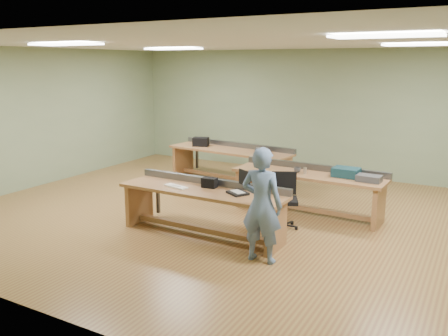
% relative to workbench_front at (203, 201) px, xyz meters
% --- Properties ---
extents(floor, '(10.00, 10.00, 0.00)m').
position_rel_workbench_front_xyz_m(floor, '(0.18, 1.07, -0.55)').
color(floor, olive).
rests_on(floor, ground).
extents(ceiling, '(10.00, 10.00, 0.00)m').
position_rel_workbench_front_xyz_m(ceiling, '(0.18, 1.07, 2.45)').
color(ceiling, silver).
rests_on(ceiling, wall_back).
extents(wall_back, '(10.00, 0.04, 3.00)m').
position_rel_workbench_front_xyz_m(wall_back, '(0.18, 5.07, 0.95)').
color(wall_back, gray).
rests_on(wall_back, floor).
extents(wall_front, '(10.00, 0.04, 3.00)m').
position_rel_workbench_front_xyz_m(wall_front, '(0.18, -2.93, 0.95)').
color(wall_front, gray).
rests_on(wall_front, floor).
extents(wall_left, '(0.04, 8.00, 3.00)m').
position_rel_workbench_front_xyz_m(wall_left, '(-4.82, 1.07, 0.95)').
color(wall_left, gray).
rests_on(wall_left, floor).
extents(fluor_panels, '(6.20, 3.50, 0.03)m').
position_rel_workbench_front_xyz_m(fluor_panels, '(0.18, 1.07, 2.42)').
color(fluor_panels, white).
rests_on(fluor_panels, ceiling).
extents(workbench_front, '(2.75, 0.77, 0.86)m').
position_rel_workbench_front_xyz_m(workbench_front, '(0.00, 0.00, 0.00)').
color(workbench_front, '#9B6C41').
rests_on(workbench_front, floor).
extents(workbench_mid, '(2.77, 0.85, 0.86)m').
position_rel_workbench_front_xyz_m(workbench_mid, '(1.08, 1.86, 0.00)').
color(workbench_mid, '#9B6C41').
rests_on(workbench_mid, floor).
extents(workbench_back, '(3.04, 1.11, 0.86)m').
position_rel_workbench_front_xyz_m(workbench_back, '(-1.28, 3.27, 0.01)').
color(workbench_back, '#9B6C41').
rests_on(workbench_back, floor).
extents(person, '(0.59, 0.39, 1.60)m').
position_rel_workbench_front_xyz_m(person, '(1.23, -0.49, 0.25)').
color(person, slate).
rests_on(person, floor).
extents(laptop_base, '(0.38, 0.36, 0.03)m').
position_rel_workbench_front_xyz_m(laptop_base, '(0.61, 0.01, 0.21)').
color(laptop_base, black).
rests_on(laptop_base, workbench_front).
extents(laptop_screen, '(0.26, 0.16, 0.23)m').
position_rel_workbench_front_xyz_m(laptop_screen, '(0.67, 0.11, 0.43)').
color(laptop_screen, black).
rests_on(laptop_screen, laptop_base).
extents(keyboard, '(0.44, 0.23, 0.02)m').
position_rel_workbench_front_xyz_m(keyboard, '(-0.42, -0.12, 0.21)').
color(keyboard, white).
rests_on(keyboard, workbench_front).
extents(trackball_mouse, '(0.17, 0.18, 0.06)m').
position_rel_workbench_front_xyz_m(trackball_mouse, '(1.13, -0.17, 0.23)').
color(trackball_mouse, white).
rests_on(trackball_mouse, workbench_front).
extents(camera_bag, '(0.24, 0.16, 0.16)m').
position_rel_workbench_front_xyz_m(camera_bag, '(0.04, 0.13, 0.27)').
color(camera_bag, black).
rests_on(camera_bag, workbench_front).
extents(task_chair, '(0.65, 0.65, 0.91)m').
position_rel_workbench_front_xyz_m(task_chair, '(0.98, 0.96, -0.22)').
color(task_chair, black).
rests_on(task_chair, floor).
extents(parts_bin_teal, '(0.45, 0.35, 0.16)m').
position_rel_workbench_front_xyz_m(parts_bin_teal, '(1.73, 1.91, 0.27)').
color(parts_bin_teal, '#13343E').
rests_on(parts_bin_teal, workbench_mid).
extents(parts_bin_grey, '(0.41, 0.28, 0.11)m').
position_rel_workbench_front_xyz_m(parts_bin_grey, '(2.16, 1.75, 0.25)').
color(parts_bin_grey, '#3B3A3D').
rests_on(parts_bin_grey, workbench_mid).
extents(mug, '(0.15, 0.15, 0.10)m').
position_rel_workbench_front_xyz_m(mug, '(0.88, 1.80, 0.24)').
color(mug, '#3B3A3D').
rests_on(mug, workbench_mid).
extents(drinks_can, '(0.08, 0.08, 0.11)m').
position_rel_workbench_front_xyz_m(drinks_can, '(1.03, 1.78, 0.25)').
color(drinks_can, silver).
rests_on(drinks_can, workbench_mid).
extents(storage_box_back, '(0.42, 0.36, 0.20)m').
position_rel_workbench_front_xyz_m(storage_box_back, '(-2.10, 3.29, 0.30)').
color(storage_box_back, black).
rests_on(storage_box_back, workbench_back).
extents(tray_back, '(0.30, 0.25, 0.11)m').
position_rel_workbench_front_xyz_m(tray_back, '(-0.47, 3.20, 0.25)').
color(tray_back, '#3B3A3D').
rests_on(tray_back, workbench_back).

